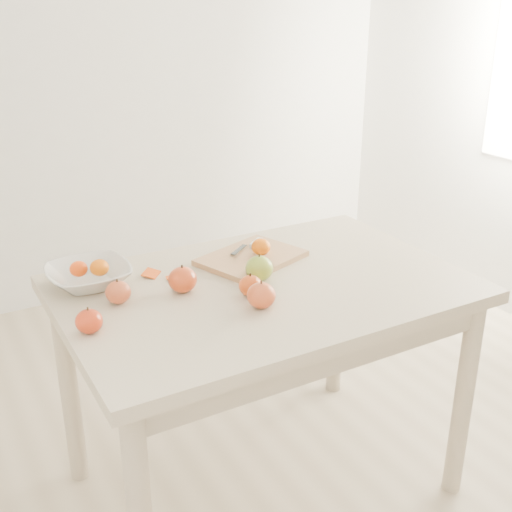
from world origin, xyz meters
TOP-DOWN VIEW (x-y plane):
  - ground at (0.00, 0.00)m, footprint 3.50×3.50m
  - table at (0.00, 0.00)m, footprint 1.20×0.80m
  - cutting_board at (0.05, 0.17)m, footprint 0.37×0.32m
  - board_tangerine at (0.08, 0.16)m, footprint 0.06×0.06m
  - fruit_bowl at (-0.46, 0.24)m, footprint 0.24×0.24m
  - bowl_tangerine_near at (-0.48, 0.25)m, footprint 0.05×0.05m
  - bowl_tangerine_far at (-0.43, 0.23)m, footprint 0.06×0.06m
  - orange_peel_a at (-0.27, 0.22)m, footprint 0.07×0.07m
  - orange_peel_b at (-0.22, 0.16)m, footprint 0.05×0.05m
  - paring_knife at (0.10, 0.24)m, footprint 0.16×0.09m
  - apple_green at (-0.00, 0.03)m, footprint 0.08×0.08m
  - apple_red_a at (-0.24, 0.07)m, footprint 0.08×0.08m
  - apple_red_e at (-0.08, -0.05)m, footprint 0.07×0.07m
  - apple_red_c at (-0.09, -0.13)m, footprint 0.08×0.08m
  - apple_red_d at (-0.54, -0.04)m, footprint 0.07×0.07m
  - apple_red_b at (-0.42, 0.09)m, footprint 0.07×0.07m

SIDE VIEW (x-z plane):
  - ground at x=0.00m, z-range 0.00..0.00m
  - table at x=0.00m, z-range 0.28..1.03m
  - orange_peel_a at x=-0.27m, z-range 0.75..0.76m
  - orange_peel_b at x=-0.22m, z-range 0.75..0.76m
  - cutting_board at x=0.05m, z-range 0.75..0.77m
  - paring_knife at x=0.10m, z-range 0.77..0.78m
  - fruit_bowl at x=-0.46m, z-range 0.75..0.81m
  - apple_red_e at x=-0.08m, z-range 0.75..0.81m
  - apple_red_d at x=-0.54m, z-range 0.75..0.81m
  - apple_red_b at x=-0.42m, z-range 0.75..0.81m
  - apple_red_c at x=-0.09m, z-range 0.75..0.82m
  - apple_red_a at x=-0.24m, z-range 0.75..0.83m
  - apple_green at x=0.00m, z-range 0.75..0.83m
  - board_tangerine at x=0.08m, z-range 0.77..0.82m
  - bowl_tangerine_near at x=-0.48m, z-range 0.78..0.83m
  - bowl_tangerine_far at x=-0.43m, z-range 0.78..0.83m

